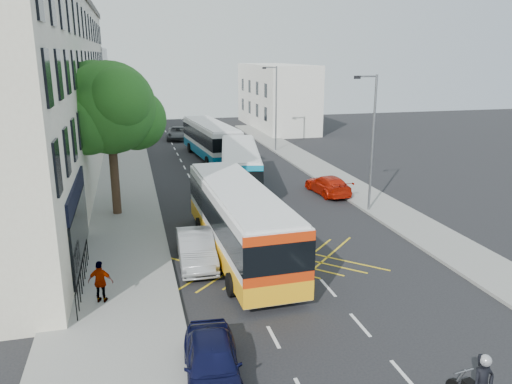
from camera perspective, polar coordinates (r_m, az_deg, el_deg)
ground at (r=18.64m, az=11.82°, el=-14.65°), size 120.00×120.00×0.00m
pavement_left at (r=30.78m, az=-15.53°, el=-2.45°), size 5.00×70.00×0.15m
pavement_right at (r=34.21m, az=12.28°, el=-0.44°), size 3.00×70.00×0.15m
terrace_main at (r=39.48m, az=-24.18°, el=10.54°), size 8.30×45.00×13.50m
terrace_far at (r=69.80m, az=-19.98°, el=11.09°), size 8.00×20.00×10.00m
building_right at (r=65.25m, az=2.28°, el=10.86°), size 6.00×18.00×8.00m
street_tree at (r=29.50m, az=-16.43°, el=9.10°), size 6.30×5.70×8.80m
lamp_near at (r=30.05m, az=13.06°, el=6.21°), size 1.45×0.15×8.00m
lamp_far at (r=48.55m, az=2.19°, el=10.00°), size 1.45×0.15×8.00m
railings at (r=21.55m, az=-19.22°, el=-8.77°), size 0.08×5.60×1.14m
bus_near at (r=23.37m, az=-1.92°, el=-3.26°), size 3.24×11.90×3.32m
bus_mid at (r=35.01m, az=-1.85°, el=2.85°), size 4.46×11.08×3.04m
bus_far at (r=46.14m, az=-5.21°, el=6.00°), size 3.74×11.69×3.23m
parked_car_blue at (r=15.21m, az=-5.02°, el=-18.88°), size 1.96×4.15×1.37m
parked_car_silver at (r=22.92m, az=-6.86°, el=-6.44°), size 1.72×4.55×1.48m
red_hatchback at (r=34.38m, az=8.21°, el=0.82°), size 2.19×4.57×1.28m
distant_car_grey at (r=57.06m, az=-8.92°, el=6.68°), size 2.96×5.27×1.39m
distant_car_silver at (r=50.73m, az=-2.72°, el=5.69°), size 1.72×3.79×1.26m
pedestrian_far at (r=19.97m, az=-17.33°, el=-9.77°), size 1.04×0.68×1.65m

